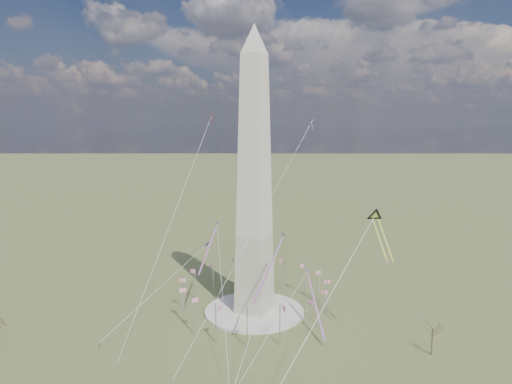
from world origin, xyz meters
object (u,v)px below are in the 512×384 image
at_px(tree_near, 433,327).
at_px(person_west, 100,345).
at_px(washington_monument, 254,181).
at_px(kite_delta_black, 376,219).

distance_m(tree_near, person_west, 100.48).
relative_size(washington_monument, tree_near, 8.24).
height_order(washington_monument, tree_near, washington_monument).
bearing_deg(person_west, kite_delta_black, -114.17).
distance_m(washington_monument, person_west, 71.85).
bearing_deg(person_west, washington_monument, -92.61).
distance_m(washington_monument, kite_delta_black, 42.82).
bearing_deg(person_west, tree_near, -124.10).
distance_m(tree_near, kite_delta_black, 35.95).
bearing_deg(tree_near, washington_monument, 177.06).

